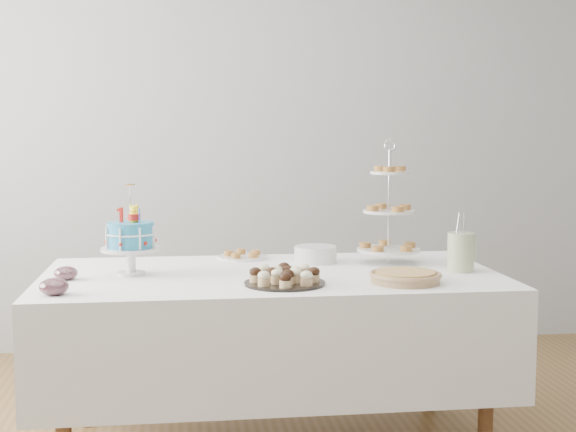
{
  "coord_description": "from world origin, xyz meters",
  "views": [
    {
      "loc": [
        -0.36,
        -3.04,
        1.37
      ],
      "look_at": [
        0.07,
        0.3,
        1.01
      ],
      "focal_mm": 50.0,
      "sensor_mm": 36.0,
      "label": 1
    }
  ],
  "objects": [
    {
      "name": "pastry_plate",
      "position": [
        -0.09,
        0.7,
        0.79
      ],
      "size": [
        0.24,
        0.24,
        0.04
      ],
      "color": "silver",
      "rests_on": "table"
    },
    {
      "name": "jam_bowl_a",
      "position": [
        -0.84,
        -0.06,
        0.8
      ],
      "size": [
        0.11,
        0.11,
        0.06
      ],
      "color": "silver",
      "rests_on": "table"
    },
    {
      "name": "birthday_cake",
      "position": [
        -0.59,
        0.32,
        0.87
      ],
      "size": [
        0.25,
        0.25,
        0.38
      ],
      "rotation": [
        0.0,
        0.0,
        -0.35
      ],
      "color": "silver",
      "rests_on": "table"
    },
    {
      "name": "pie",
      "position": [
        0.5,
        0.0,
        0.8
      ],
      "size": [
        0.29,
        0.29,
        0.05
      ],
      "color": "tan",
      "rests_on": "table"
    },
    {
      "name": "walls",
      "position": [
        0.0,
        0.0,
        1.35
      ],
      "size": [
        5.04,
        4.04,
        2.7
      ],
      "color": "#939598",
      "rests_on": "floor"
    },
    {
      "name": "plate_stack",
      "position": [
        0.23,
        0.54,
        0.81
      ],
      "size": [
        0.19,
        0.19,
        0.08
      ],
      "color": "silver",
      "rests_on": "table"
    },
    {
      "name": "tiered_stand",
      "position": [
        0.56,
        0.48,
        1.0
      ],
      "size": [
        0.29,
        0.29,
        0.56
      ],
      "color": "silver",
      "rests_on": "table"
    },
    {
      "name": "cupcake_tray",
      "position": [
        0.02,
        0.03,
        0.81
      ],
      "size": [
        0.32,
        0.32,
        0.07
      ],
      "color": "black",
      "rests_on": "table"
    },
    {
      "name": "table",
      "position": [
        0.0,
        0.3,
        0.54
      ],
      "size": [
        1.92,
        1.02,
        0.77
      ],
      "color": "white",
      "rests_on": "floor"
    },
    {
      "name": "jam_bowl_b",
      "position": [
        -0.84,
        0.25,
        0.8
      ],
      "size": [
        0.09,
        0.09,
        0.06
      ],
      "color": "silver",
      "rests_on": "table"
    },
    {
      "name": "utensil_pitcher",
      "position": [
        0.81,
        0.23,
        0.86
      ],
      "size": [
        0.12,
        0.11,
        0.26
      ],
      "rotation": [
        0.0,
        0.0,
        -0.32
      ],
      "color": "beige",
      "rests_on": "table"
    }
  ]
}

